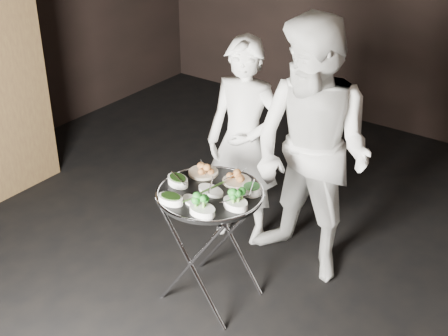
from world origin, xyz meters
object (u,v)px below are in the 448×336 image
Objects in this scene: serving_tray at (210,193)px; waiter_left at (244,143)px; tray_stand at (211,241)px; waiter_right at (312,154)px.

serving_tray is 0.43× the size of waiter_left.
waiter_left is (-0.26, 0.76, 0.34)m from tray_stand.
waiter_right reaches higher than waiter_left.
serving_tray reaches higher than tray_stand.
waiter_left reaches higher than tray_stand.
waiter_left is (-0.26, 0.76, -0.02)m from serving_tray.
tray_stand is 0.87m from waiter_left.
tray_stand is 0.51× the size of waiter_left.
tray_stand is 0.37m from serving_tray.
tray_stand is at bearing -81.10° from waiter_left.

